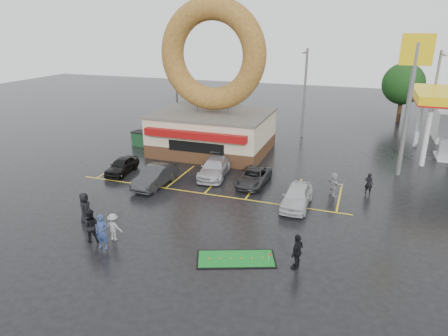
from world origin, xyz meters
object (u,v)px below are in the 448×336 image
(streetlight_mid, at_px, (305,91))
(person_blue, at_px, (102,232))
(car_dgrey, at_px, (155,176))
(person_cameraman, at_px, (297,251))
(streetlight_right, at_px, (434,96))
(car_grey, at_px, (254,177))
(donut_shop, at_px, (213,104))
(shell_sign, at_px, (412,80))
(car_white, at_px, (297,196))
(putting_green, at_px, (236,259))
(dumpster, at_px, (143,139))
(car_silver, at_px, (214,168))
(car_black, at_px, (122,166))
(streetlight_left, at_px, (176,86))

(streetlight_mid, height_order, person_blue, streetlight_mid)
(car_dgrey, xyz_separation_m, person_cameraman, (11.59, -7.10, 0.18))
(streetlight_right, xyz_separation_m, car_dgrey, (-19.94, -18.32, -4.05))
(streetlight_right, bearing_deg, car_grey, -130.14)
(donut_shop, relative_size, shell_sign, 1.27)
(shell_sign, bearing_deg, person_cameraman, -109.03)
(car_white, height_order, person_cameraman, person_cameraman)
(shell_sign, bearing_deg, car_dgrey, -153.62)
(streetlight_right, xyz_separation_m, putting_green, (-11.33, -25.71, -4.75))
(person_cameraman, distance_m, dumpster, 23.95)
(donut_shop, xyz_separation_m, person_cameraman, (10.65, -16.47, -3.56))
(car_silver, xyz_separation_m, dumpster, (-9.65, 5.57, -0.04))
(shell_sign, relative_size, car_dgrey, 2.40)
(shell_sign, bearing_deg, car_black, -161.53)
(donut_shop, bearing_deg, person_cameraman, -57.10)
(car_black, xyz_separation_m, person_cameraman, (15.38, -8.58, 0.28))
(donut_shop, height_order, car_silver, donut_shop)
(car_dgrey, bearing_deg, streetlight_right, 45.14)
(car_grey, xyz_separation_m, car_white, (3.65, -2.76, 0.13))
(streetlight_right, bearing_deg, dumpster, -160.18)
(donut_shop, bearing_deg, shell_sign, -3.47)
(putting_green, bearing_deg, car_silver, 116.00)
(person_blue, bearing_deg, streetlight_mid, 69.64)
(donut_shop, distance_m, putting_green, 18.96)
(car_grey, bearing_deg, streetlight_right, 50.81)
(car_silver, relative_size, dumpster, 2.65)
(streetlight_left, relative_size, car_black, 2.45)
(streetlight_mid, bearing_deg, car_grey, -94.70)
(car_dgrey, distance_m, putting_green, 11.37)
(person_blue, bearing_deg, person_cameraman, 2.29)
(car_black, bearing_deg, streetlight_left, 94.48)
(putting_green, bearing_deg, person_blue, -169.43)
(donut_shop, xyz_separation_m, car_grey, (5.80, -6.71, -3.88))
(donut_shop, height_order, streetlight_mid, donut_shop)
(dumpster, bearing_deg, putting_green, -40.88)
(shell_sign, relative_size, car_grey, 2.53)
(streetlight_left, bearing_deg, donut_shop, -44.78)
(shell_sign, relative_size, streetlight_left, 1.18)
(car_grey, distance_m, person_cameraman, 10.90)
(donut_shop, height_order, streetlight_right, donut_shop)
(donut_shop, height_order, person_cameraman, donut_shop)
(donut_shop, xyz_separation_m, streetlight_mid, (7.00, 7.95, 0.32))
(streetlight_right, distance_m, person_blue, 32.83)
(shell_sign, height_order, car_silver, shell_sign)
(car_silver, relative_size, car_white, 1.15)
(person_cameraman, bearing_deg, donut_shop, -130.57)
(putting_green, bearing_deg, car_grey, 100.55)
(donut_shop, bearing_deg, streetlight_left, 135.22)
(streetlight_mid, distance_m, car_silver, 15.29)
(car_dgrey, distance_m, car_silver, 4.73)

